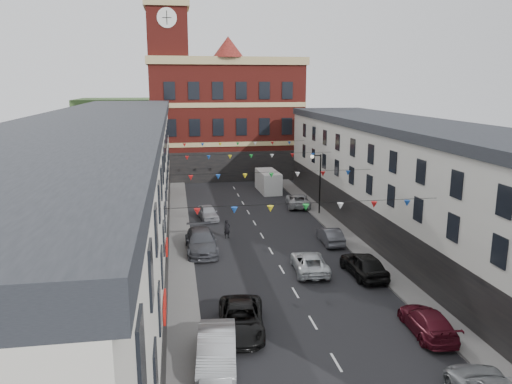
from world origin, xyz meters
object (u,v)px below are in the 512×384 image
car_right_c (427,322)px  car_left_c (241,319)px  car_left_b (217,350)px  car_right_d (364,264)px  pedestrian (227,229)px  car_left_e (208,213)px  street_lamp (318,176)px  car_right_f (298,200)px  car_left_d (201,242)px  moving_car (309,262)px  white_van (268,181)px  car_right_e (330,236)px

car_right_c → car_left_c: bearing=-6.1°
car_left_b → car_right_d: bearing=47.1°
car_right_c → pedestrian: bearing=-60.3°
car_left_e → street_lamp: bearing=-7.0°
car_left_b → car_right_f: bearing=75.0°
car_left_d → car_right_f: car_left_d is taller
car_left_b → car_left_d: size_ratio=0.87×
car_left_c → car_left_e: 22.31m
car_left_b → moving_car: (7.30, 10.77, -0.16)m
car_left_c → car_left_e: car_left_c is taller
car_left_e → white_van: 13.95m
pedestrian → car_left_d: bearing=-148.9°
car_right_e → car_right_f: (0.42, 12.50, 0.02)m
white_van → car_left_c: bearing=-104.9°
street_lamp → car_left_b: street_lamp is taller
street_lamp → car_right_d: street_lamp is taller
car_left_b → car_right_f: 30.97m
street_lamp → pedestrian: size_ratio=3.84×
car_left_e → car_right_c: (9.68, -24.06, -0.01)m
car_left_c → car_right_d: car_right_d is taller
street_lamp → car_left_b: (-12.05, -25.43, -3.09)m
white_van → pedestrian: size_ratio=3.58×
car_right_d → car_left_e: bearing=-62.6°
car_left_e → moving_car: car_left_e is taller
car_left_d → car_right_f: size_ratio=1.16×
street_lamp → car_left_d: 15.41m
car_left_e → car_right_d: bearing=-66.9°
white_van → car_right_d: bearing=-89.0°
car_right_d → car_right_e: 7.06m
car_right_d → car_left_d: bearing=-35.5°
car_left_d → car_left_e: (1.15, 9.27, -0.15)m
street_lamp → car_left_e: bearing=-179.7°
car_right_d → car_right_e: bearing=-92.2°
street_lamp → car_left_c: size_ratio=1.16×
street_lamp → pedestrian: (-9.55, -6.20, -3.12)m
car_left_b → car_right_e: 19.55m
car_left_e → pedestrian: size_ratio=2.53×
car_right_f → car_left_c: bearing=77.7°
car_left_b → moving_car: bearing=61.6°
car_right_e → white_van: 20.41m
car_left_b → car_right_c: size_ratio=1.09×
pedestrian → white_van: bearing=46.6°
car_left_c → car_right_f: 27.57m
car_right_e → car_left_e: bearing=-42.8°
car_left_e → moving_car: (5.98, -14.61, -0.02)m
car_left_b → car_right_f: size_ratio=1.01×
street_lamp → white_van: street_lamp is taller
car_left_b → car_right_d: size_ratio=1.03×
car_right_e → car_left_c: bearing=57.0°
car_right_c → car_left_b: bearing=11.1°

